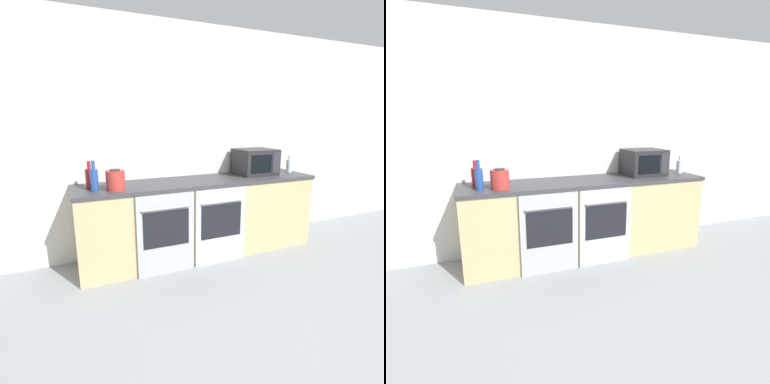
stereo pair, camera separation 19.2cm
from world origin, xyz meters
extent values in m
plane|color=gray|center=(0.00, 0.00, 0.00)|extent=(16.00, 16.00, 0.00)
cube|color=silver|center=(0.00, 2.30, 1.30)|extent=(10.00, 0.06, 2.60)
cube|color=tan|center=(0.00, 1.97, 0.42)|extent=(2.75, 0.61, 0.85)
cube|color=#38383D|center=(0.00, 1.97, 0.87)|extent=(2.77, 0.63, 0.04)
cube|color=#A8AAAF|center=(-0.53, 1.65, 0.42)|extent=(0.60, 0.03, 0.84)
cube|color=black|center=(-0.53, 1.63, 0.49)|extent=(0.48, 0.01, 0.37)
cylinder|color=#A8AAAF|center=(-0.53, 1.61, 0.71)|extent=(0.49, 0.02, 0.02)
cube|color=#B7BABF|center=(0.09, 1.65, 0.42)|extent=(0.60, 0.03, 0.84)
cube|color=black|center=(0.09, 1.63, 0.49)|extent=(0.48, 0.01, 0.37)
cylinder|color=#B7BABF|center=(0.09, 1.61, 0.71)|extent=(0.49, 0.02, 0.02)
cube|color=#232326|center=(0.77, 2.03, 1.04)|extent=(0.47, 0.39, 0.31)
cube|color=black|center=(0.72, 1.83, 1.04)|extent=(0.28, 0.01, 0.21)
cube|color=#2D2D33|center=(0.94, 1.83, 1.04)|extent=(0.10, 0.01, 0.25)
cylinder|color=maroon|center=(-1.19, 2.00, 0.98)|extent=(0.08, 0.08, 0.19)
cylinder|color=maroon|center=(-1.19, 2.00, 1.12)|extent=(0.04, 0.04, 0.08)
cylinder|color=#234793|center=(-1.16, 1.86, 0.99)|extent=(0.08, 0.08, 0.21)
cylinder|color=#234793|center=(-1.16, 1.86, 1.14)|extent=(0.03, 0.03, 0.08)
cylinder|color=silver|center=(1.27, 1.99, 0.97)|extent=(0.08, 0.08, 0.16)
cylinder|color=silver|center=(1.27, 1.99, 1.08)|extent=(0.03, 0.03, 0.06)
cylinder|color=#B2332D|center=(-0.97, 1.82, 0.98)|extent=(0.18, 0.18, 0.19)
cylinder|color=#262628|center=(-0.97, 1.82, 1.08)|extent=(0.10, 0.10, 0.01)
camera|label=1|loc=(-1.41, -1.05, 1.54)|focal=28.00mm
camera|label=2|loc=(-1.23, -1.12, 1.54)|focal=28.00mm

